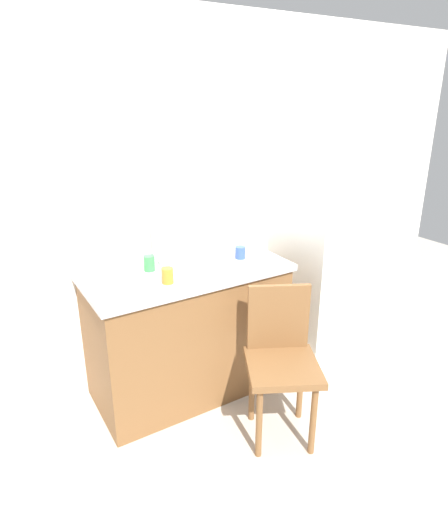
{
  "coord_description": "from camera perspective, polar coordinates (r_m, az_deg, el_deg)",
  "views": [
    {
      "loc": [
        -1.52,
        -1.68,
        1.91
      ],
      "look_at": [
        -0.12,
        0.6,
        0.93
      ],
      "focal_mm": 31.15,
      "sensor_mm": 36.0,
      "label": 1
    }
  ],
  "objects": [
    {
      "name": "faucet",
      "position": [
        2.93,
        -9.03,
        1.62
      ],
      "size": [
        0.02,
        0.02,
        0.23
      ],
      "primitive_type": "cylinder",
      "color": "#B7B7BC",
      "rests_on": "countertop"
    },
    {
      "name": "ground_plane",
      "position": [
        2.97,
        8.66,
        -20.27
      ],
      "size": [
        8.0,
        8.0,
        0.0
      ],
      "primitive_type": "plane",
      "color": "#BCB2A3"
    },
    {
      "name": "chair",
      "position": [
        2.62,
        7.33,
        -12.7
      ],
      "size": [
        0.54,
        0.54,
        0.89
      ],
      "rotation": [
        0.0,
        0.0,
        -0.48
      ],
      "color": "brown",
      "rests_on": "ground_plane"
    },
    {
      "name": "countertop",
      "position": [
        2.8,
        -4.9,
        -1.96
      ],
      "size": [
        1.28,
        0.64,
        0.04
      ],
      "primitive_type": "cube",
      "color": "#B7B7BC",
      "rests_on": "cabinet_base"
    },
    {
      "name": "dish_tray",
      "position": [
        2.79,
        -5.07,
        -1.13
      ],
      "size": [
        0.28,
        0.2,
        0.05
      ],
      "primitive_type": "cube",
      "color": "white",
      "rests_on": "countertop"
    },
    {
      "name": "cup_white",
      "position": [
        2.99,
        -0.59,
        0.92
      ],
      "size": [
        0.08,
        0.08,
        0.1
      ],
      "primitive_type": "cylinder",
      "color": "white",
      "rests_on": "countertop"
    },
    {
      "name": "cup_green",
      "position": [
        2.77,
        -9.58,
        -0.92
      ],
      "size": [
        0.07,
        0.07,
        0.1
      ],
      "primitive_type": "cylinder",
      "color": "green",
      "rests_on": "countertop"
    },
    {
      "name": "refrigerator",
      "position": [
        3.53,
        12.33,
        -2.24
      ],
      "size": [
        0.59,
        0.62,
        1.2
      ],
      "primitive_type": "cube",
      "color": "silver",
      "rests_on": "ground_plane"
    },
    {
      "name": "cup_orange",
      "position": [
        2.58,
        -7.26,
        -2.52
      ],
      "size": [
        0.07,
        0.07,
        0.09
      ],
      "primitive_type": "cylinder",
      "color": "orange",
      "rests_on": "countertop"
    },
    {
      "name": "cabinet_base",
      "position": [
        3.0,
        -4.65,
        -9.79
      ],
      "size": [
        1.24,
        0.6,
        0.84
      ],
      "primitive_type": "cube",
      "color": "brown",
      "rests_on": "ground_plane"
    },
    {
      "name": "cup_blue",
      "position": [
        2.95,
        2.11,
        0.46
      ],
      "size": [
        0.07,
        0.07,
        0.08
      ],
      "primitive_type": "cylinder",
      "color": "blue",
      "rests_on": "countertop"
    },
    {
      "name": "back_wall",
      "position": [
        3.16,
        -1.89,
        7.4
      ],
      "size": [
        4.8,
        0.1,
        2.43
      ],
      "primitive_type": "cube",
      "color": "white",
      "rests_on": "ground_plane"
    }
  ]
}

